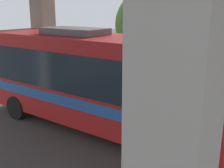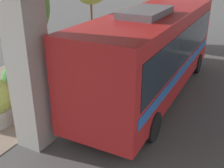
{
  "view_description": "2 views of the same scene",
  "coord_description": "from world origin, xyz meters",
  "px_view_note": "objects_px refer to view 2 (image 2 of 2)",
  "views": [
    {
      "loc": [
        10.43,
        6.35,
        4.57
      ],
      "look_at": [
        -0.47,
        -1.48,
        0.88
      ],
      "focal_mm": 45.0,
      "sensor_mm": 36.0,
      "label": 1
    },
    {
      "loc": [
        6.15,
        -10.82,
        5.4
      ],
      "look_at": [
        1.44,
        -1.7,
        0.88
      ],
      "focal_mm": 45.0,
      "sensor_mm": 36.0,
      "label": 2
    }
  ],
  "objects_px": {
    "bus": "(153,49)",
    "planter_back": "(19,83)",
    "street_tree_near": "(15,5)",
    "planter_middle": "(70,73)",
    "fire_hydrant": "(88,62)"
  },
  "relations": [
    {
      "from": "planter_back",
      "to": "street_tree_near",
      "type": "distance_m",
      "value": 3.64
    },
    {
      "from": "fire_hydrant",
      "to": "planter_back",
      "type": "height_order",
      "value": "planter_back"
    },
    {
      "from": "planter_back",
      "to": "bus",
      "type": "bearing_deg",
      "value": 37.33
    },
    {
      "from": "fire_hydrant",
      "to": "bus",
      "type": "bearing_deg",
      "value": -15.45
    },
    {
      "from": "bus",
      "to": "planter_back",
      "type": "xyz_separation_m",
      "value": [
        -4.36,
        -3.33,
        -1.16
      ]
    },
    {
      "from": "bus",
      "to": "street_tree_near",
      "type": "xyz_separation_m",
      "value": [
        -5.94,
        -1.46,
        1.55
      ]
    },
    {
      "from": "bus",
      "to": "planter_middle",
      "type": "relative_size",
      "value": 6.11
    },
    {
      "from": "planter_back",
      "to": "planter_middle",
      "type": "bearing_deg",
      "value": 59.7
    },
    {
      "from": "bus",
      "to": "planter_middle",
      "type": "bearing_deg",
      "value": -156.33
    },
    {
      "from": "bus",
      "to": "planter_back",
      "type": "bearing_deg",
      "value": -142.67
    },
    {
      "from": "planter_middle",
      "to": "bus",
      "type": "bearing_deg",
      "value": 23.67
    },
    {
      "from": "street_tree_near",
      "to": "bus",
      "type": "bearing_deg",
      "value": 13.83
    },
    {
      "from": "street_tree_near",
      "to": "planter_back",
      "type": "bearing_deg",
      "value": -49.87
    },
    {
      "from": "bus",
      "to": "fire_hydrant",
      "type": "xyz_separation_m",
      "value": [
        -3.88,
        1.07,
        -1.53
      ]
    },
    {
      "from": "fire_hydrant",
      "to": "planter_back",
      "type": "xyz_separation_m",
      "value": [
        -0.48,
        -4.4,
        0.37
      ]
    }
  ]
}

